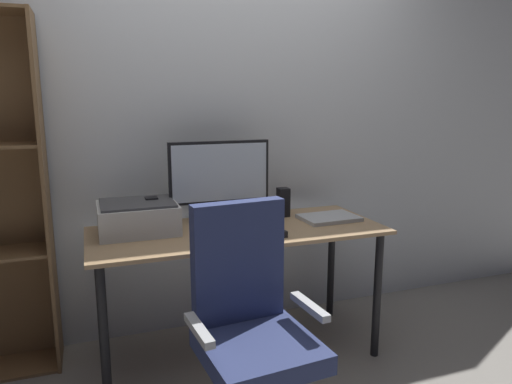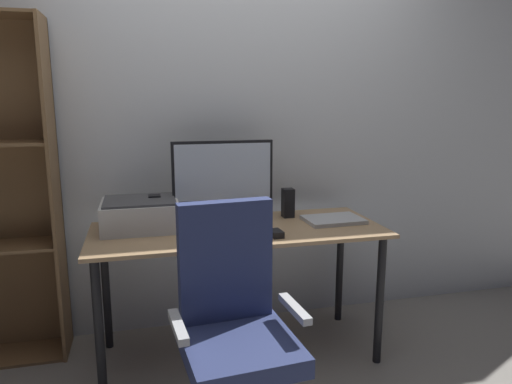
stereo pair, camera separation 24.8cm
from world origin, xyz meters
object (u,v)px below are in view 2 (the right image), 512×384
(mouse, at_px, (276,233))
(speaker_right, at_px, (288,203))
(coffee_mug, at_px, (254,219))
(laptop, at_px, (333,220))
(office_chair, at_px, (235,339))
(desk, at_px, (238,244))
(printer, at_px, (140,214))
(speaker_left, at_px, (155,210))
(keyboard, at_px, (234,237))
(monitor, at_px, (223,176))

(mouse, xyz_separation_m, speaker_right, (0.18, 0.37, 0.07))
(coffee_mug, distance_m, speaker_right, 0.33)
(laptop, xyz_separation_m, office_chair, (-0.71, -0.66, -0.29))
(desk, bearing_deg, laptop, 0.85)
(mouse, xyz_separation_m, printer, (-0.66, 0.32, 0.06))
(desk, bearing_deg, speaker_right, 27.13)
(desk, distance_m, speaker_right, 0.42)
(laptop, distance_m, speaker_left, 1.00)
(mouse, relative_size, coffee_mug, 0.90)
(keyboard, relative_size, office_chair, 0.29)
(desk, height_order, laptop, laptop)
(desk, distance_m, mouse, 0.27)
(monitor, relative_size, laptop, 1.78)
(monitor, bearing_deg, speaker_left, -178.82)
(desk, height_order, mouse, mouse)
(coffee_mug, height_order, speaker_left, speaker_left)
(desk, bearing_deg, office_chair, -103.23)
(coffee_mug, bearing_deg, laptop, 5.17)
(printer, bearing_deg, speaker_left, 32.27)
(monitor, height_order, keyboard, monitor)
(laptop, xyz_separation_m, printer, (-1.06, 0.11, 0.07))
(speaker_right, bearing_deg, coffee_mug, -140.93)
(desk, relative_size, mouse, 16.25)
(laptop, distance_m, printer, 1.07)
(printer, xyz_separation_m, office_chair, (0.36, -0.77, -0.36))
(mouse, relative_size, laptop, 0.30)
(desk, height_order, keyboard, keyboard)
(laptop, height_order, speaker_left, speaker_left)
(desk, xyz_separation_m, speaker_left, (-0.43, 0.17, 0.18))
(laptop, bearing_deg, printer, 171.88)
(printer, relative_size, office_chair, 0.40)
(speaker_left, bearing_deg, laptop, -9.44)
(mouse, bearing_deg, speaker_left, 144.16)
(coffee_mug, bearing_deg, keyboard, -134.72)
(monitor, height_order, laptop, monitor)
(mouse, height_order, office_chair, office_chair)
(desk, xyz_separation_m, speaker_right, (0.33, 0.17, 0.18))
(desk, distance_m, monitor, 0.40)
(desk, relative_size, speaker_right, 9.18)
(laptop, bearing_deg, mouse, -155.04)
(laptop, bearing_deg, speaker_right, 141.13)
(coffee_mug, distance_m, speaker_left, 0.55)
(keyboard, height_order, mouse, mouse)
(coffee_mug, xyz_separation_m, printer, (-0.59, 0.16, 0.03))
(mouse, bearing_deg, coffee_mug, 111.10)
(keyboard, relative_size, laptop, 0.91)
(coffee_mug, bearing_deg, monitor, 120.98)
(keyboard, distance_m, speaker_left, 0.51)
(mouse, height_order, laptop, mouse)
(speaker_right, bearing_deg, laptop, -36.84)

